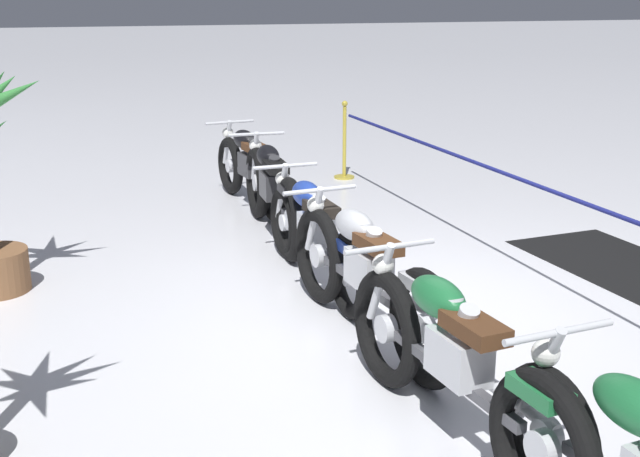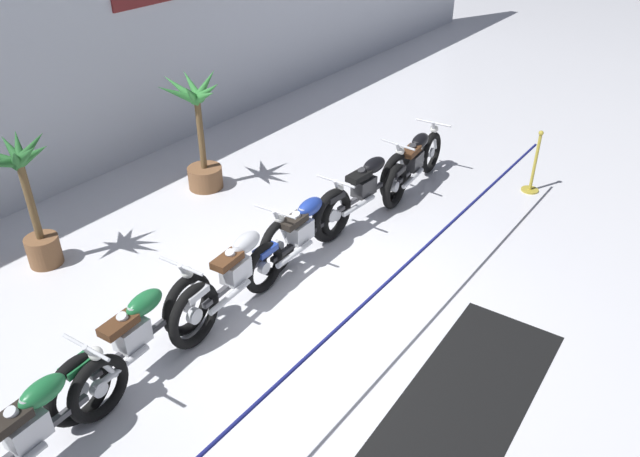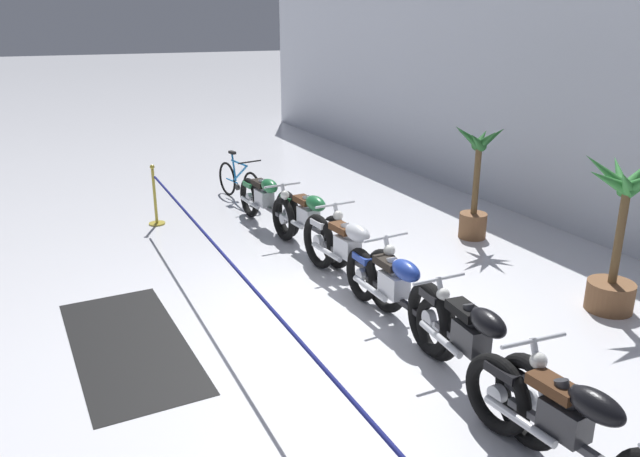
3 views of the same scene
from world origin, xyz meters
TOP-DOWN VIEW (x-y plane):
  - ground_plane at (0.00, 0.00)m, footprint 120.00×120.00m
  - back_wall at (0.01, 5.12)m, footprint 28.00×0.29m
  - motorcycle_green_0 at (-3.40, 0.52)m, footprint 2.12×0.62m
  - motorcycle_green_1 at (-2.07, 0.75)m, footprint 2.30×0.62m
  - motorcycle_silver_2 at (-0.60, 0.66)m, footprint 2.40×0.62m
  - motorcycle_blue_3 at (0.60, 0.63)m, footprint 2.28×0.62m
  - motorcycle_black_4 at (2.06, 0.57)m, footprint 2.40×0.62m
  - motorcycle_black_5 at (3.34, 0.47)m, footprint 2.16×0.62m
  - potted_palm_left_of_row at (-1.52, 3.38)m, footprint 0.99×0.95m
  - potted_palm_right_of_row at (1.32, 3.24)m, footprint 1.05×1.12m
  - stanchion_far_left at (-1.34, -1.13)m, footprint 8.74×0.28m
  - stanchion_mid_left at (4.40, -1.13)m, footprint 0.28×0.28m
  - floor_banner at (-0.25, -2.24)m, footprint 2.81×1.27m

SIDE VIEW (x-z plane):
  - ground_plane at x=0.00m, z-range 0.00..0.00m
  - floor_banner at x=-0.25m, z-range 0.00..0.01m
  - stanchion_mid_left at x=4.40m, z-range -0.17..0.88m
  - motorcycle_blue_3 at x=0.60m, z-range -0.01..0.91m
  - motorcycle_black_5 at x=3.34m, z-range -0.01..0.93m
  - motorcycle_green_0 at x=-3.40m, z-range 0.00..0.93m
  - motorcycle_green_1 at x=-2.07m, z-range 0.00..0.96m
  - motorcycle_black_4 at x=2.06m, z-range -0.01..0.97m
  - motorcycle_silver_2 at x=-0.60m, z-range 0.00..0.97m
  - stanchion_far_left at x=-1.34m, z-range 0.19..1.25m
  - potted_palm_right_of_row at x=1.32m, z-range -0.07..1.88m
  - potted_palm_left_of_row at x=-1.52m, z-range 0.06..1.97m
  - back_wall at x=0.01m, z-range 0.00..4.20m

